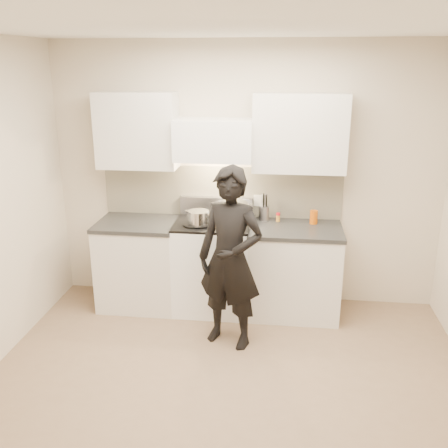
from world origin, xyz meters
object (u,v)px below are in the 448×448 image
object	(u,v)px
stove	(213,265)
wok	(234,208)
counter_right	(294,270)
utensil_crock	(264,212)
person	(230,259)

from	to	relation	value
stove	wok	size ratio (longest dim) A/B	2.08
stove	counter_right	size ratio (longest dim) A/B	1.04
utensil_crock	stove	bearing A→B (deg)	-157.79
counter_right	person	distance (m)	0.96
counter_right	utensil_crock	xyz separation A→B (m)	(-0.33, 0.21, 0.54)
stove	wok	world-z (taller)	wok
stove	person	xyz separation A→B (m)	(0.25, -0.67, 0.35)
counter_right	wok	distance (m)	0.88
wok	utensil_crock	size ratio (longest dim) A/B	1.67
wok	utensil_crock	bearing A→B (deg)	11.41
utensil_crock	person	world-z (taller)	person
counter_right	wok	size ratio (longest dim) A/B	2.00
counter_right	wok	world-z (taller)	wok
stove	wok	distance (m)	0.63
counter_right	wok	xyz separation A→B (m)	(-0.63, 0.14, 0.60)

